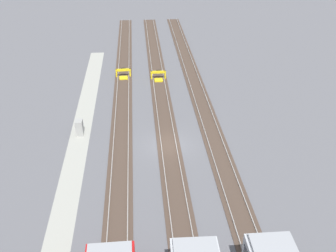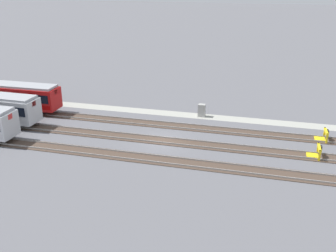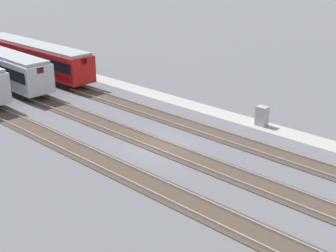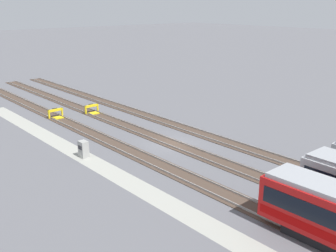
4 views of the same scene
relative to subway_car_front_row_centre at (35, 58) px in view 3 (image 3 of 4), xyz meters
name	(u,v)px [view 3 (image 3 of 4)]	position (x,y,z in m)	size (l,w,h in m)	color
ground_plane	(162,147)	(-24.20, 4.60, -2.04)	(400.00, 400.00, 0.00)	#5B5B60
service_walkway	(233,117)	(-24.20, -4.13, -2.04)	(54.00, 2.00, 0.01)	#9E9E93
rail_track_nearest	(202,130)	(-24.20, 0.00, -2.00)	(90.00, 2.24, 0.21)	#47382D
rail_track_near_inner	(162,146)	(-24.20, 4.60, -2.00)	(90.00, 2.24, 0.21)	#47382D
rail_track_middle	(113,167)	(-24.20, 9.20, -2.00)	(90.00, 2.24, 0.21)	#47382D
subway_car_front_row_centre	(35,58)	(0.00, 0.00, 0.00)	(18.03, 3.02, 3.70)	#B71414
electrical_cabinet	(262,116)	(-26.97, -4.14, -1.24)	(0.90, 0.73, 1.60)	#9E9E99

